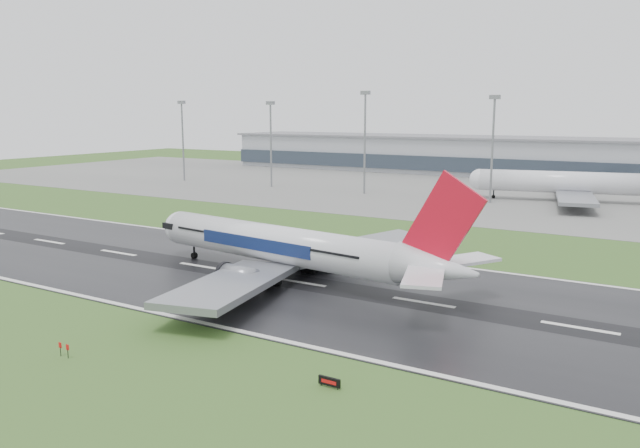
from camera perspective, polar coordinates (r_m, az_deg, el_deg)
The scene contains 11 objects.
ground at distance 107.05m, azimuth -10.92°, elevation -3.88°, with size 520.00×520.00×0.00m, color #30551F.
runway at distance 107.03m, azimuth -10.92°, elevation -3.85°, with size 400.00×45.00×0.10m, color black.
apron at distance 215.50m, azimuth 11.64°, elevation 3.15°, with size 400.00×130.00×0.08m, color slate.
terminal at distance 272.03m, azimuth 15.87°, elevation 5.98°, with size 240.00×36.00×15.00m, color #979BA2.
main_airliner at distance 94.80m, azimuth -2.26°, elevation -0.02°, with size 59.57×56.73×17.59m, color silver, non-canonical shape.
parked_airliner at distance 194.63m, azimuth 22.21°, elevation 4.56°, with size 61.58×57.33×18.05m, color silver, non-canonical shape.
runway_sign at distance 60.58m, azimuth 0.87°, elevation -14.36°, with size 2.30×0.26×1.04m, color black, non-canonical shape.
floodmast_0 at distance 242.91m, azimuth -12.50°, elevation 7.32°, with size 0.64×0.64×28.98m, color gray.
floodmast_1 at distance 217.21m, azimuth -4.54°, elevation 7.14°, with size 0.64×0.64×28.42m, color gray.
floodmast_2 at distance 198.50m, azimuth 4.14°, elevation 7.27°, with size 0.64×0.64×31.27m, color gray.
floodmast_3 at distance 184.11m, azimuth 15.57°, elevation 6.41°, with size 0.64×0.64×29.44m, color gray.
Camera 1 is at (69.31, -77.43, 25.70)m, focal length 34.77 mm.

